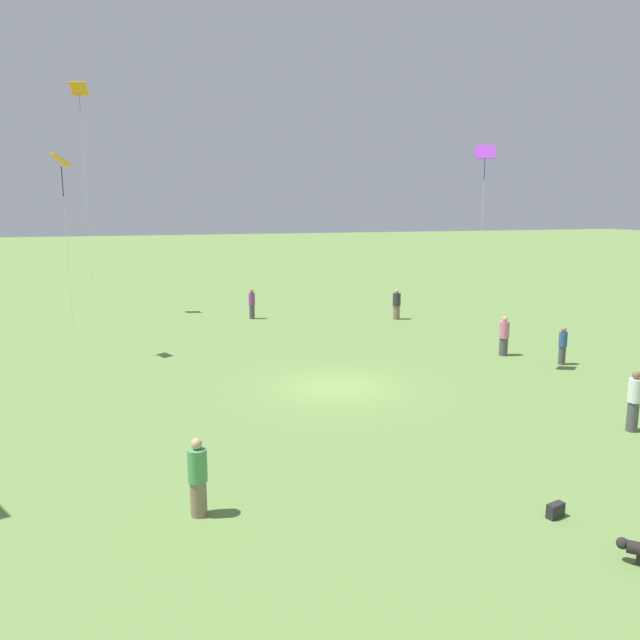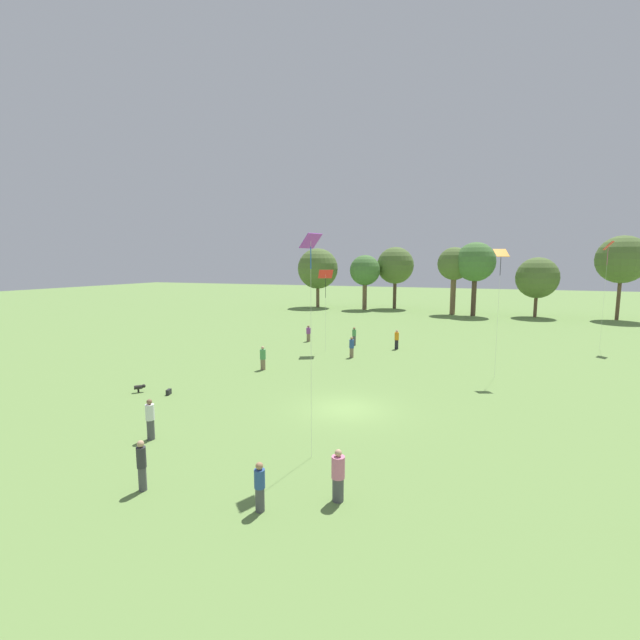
% 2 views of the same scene
% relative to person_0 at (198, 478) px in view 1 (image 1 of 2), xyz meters
% --- Properties ---
extents(ground_plane, '(240.00, 240.00, 0.00)m').
position_rel_person_0_xyz_m(ground_plane, '(8.38, -5.99, -0.87)').
color(ground_plane, '#6B8E47').
extents(person_0, '(0.57, 0.57, 1.77)m').
position_rel_person_0_xyz_m(person_0, '(0.00, 0.00, 0.00)').
color(person_0, '#847056').
rests_on(person_0, ground_plane).
extents(person_2, '(0.62, 0.62, 1.78)m').
position_rel_person_0_xyz_m(person_2, '(10.79, -14.71, 0.01)').
color(person_2, '#4C4C51').
rests_on(person_2, ground_plane).
extents(person_4, '(0.47, 0.47, 1.63)m').
position_rel_person_0_xyz_m(person_4, '(8.67, -16.17, -0.05)').
color(person_4, '#4C4C51').
rests_on(person_4, ground_plane).
extents(person_5, '(0.56, 0.56, 1.79)m').
position_rel_person_0_xyz_m(person_5, '(20.44, -13.78, 0.00)').
color(person_5, '#847056').
rests_on(person_5, ground_plane).
extents(person_6, '(0.48, 0.48, 1.79)m').
position_rel_person_0_xyz_m(person_6, '(23.08, -5.65, 0.03)').
color(person_6, '#4C4C51').
rests_on(person_6, ground_plane).
extents(person_8, '(0.44, 0.44, 1.86)m').
position_rel_person_0_xyz_m(person_8, '(1.38, -12.97, 0.06)').
color(person_8, '#4C4C51').
rests_on(person_8, ground_plane).
extents(kite_1, '(1.07, 0.99, 8.77)m').
position_rel_person_0_xyz_m(kite_1, '(15.97, 3.66, 7.32)').
color(kite_1, orange).
rests_on(kite_1, ground_plane).
extents(kite_3, '(0.86, 1.05, 13.61)m').
position_rel_person_0_xyz_m(kite_3, '(27.53, 3.40, 11.83)').
color(kite_3, orange).
rests_on(kite_3, ground_plane).
extents(kite_5, '(0.79, 0.90, 8.94)m').
position_rel_person_0_xyz_m(kite_5, '(8.77, -12.08, 7.41)').
color(kite_5, purple).
rests_on(kite_5, ground_plane).
extents(dog_0, '(0.58, 0.59, 0.48)m').
position_rel_person_0_xyz_m(dog_0, '(-4.33, -7.66, -0.54)').
color(dog_0, black).
rests_on(dog_0, ground_plane).
extents(picnic_bag_0, '(0.29, 0.46, 0.32)m').
position_rel_person_0_xyz_m(picnic_bag_0, '(-2.38, -7.39, -0.71)').
color(picnic_bag_0, '#262628').
rests_on(picnic_bag_0, ground_plane).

